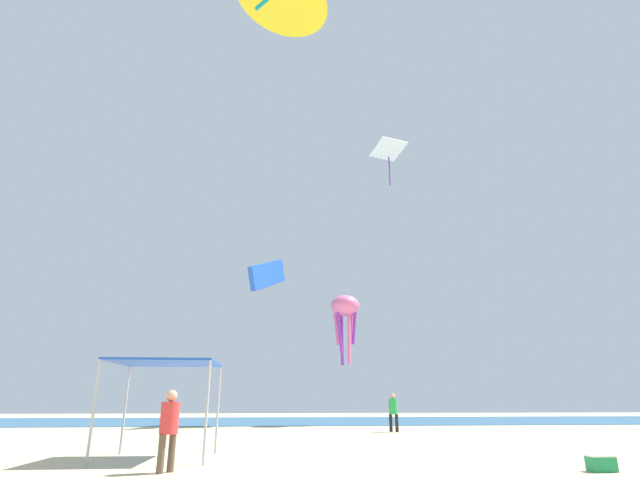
% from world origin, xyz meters
% --- Properties ---
extents(ground, '(110.00, 110.00, 0.10)m').
position_xyz_m(ground, '(0.00, 0.00, -0.05)').
color(ground, '#D1BA8C').
extents(ocean_strip, '(110.00, 18.14, 0.03)m').
position_xyz_m(ocean_strip, '(0.00, 28.26, 0.01)').
color(ocean_strip, '#28608C').
rests_on(ocean_strip, ground).
extents(canopy_tent, '(2.88, 2.91, 2.61)m').
position_xyz_m(canopy_tent, '(-4.55, 0.92, 2.47)').
color(canopy_tent, '#B2B2B7').
rests_on(canopy_tent, ground).
extents(person_near_tent, '(0.46, 0.46, 1.92)m').
position_xyz_m(person_near_tent, '(4.93, 12.67, 1.12)').
color(person_near_tent, black).
rests_on(person_near_tent, ground).
extents(person_leftmost, '(0.42, 0.42, 1.77)m').
position_xyz_m(person_leftmost, '(-3.82, -1.82, 1.04)').
color(person_leftmost, brown).
rests_on(person_leftmost, ground).
extents(cooler_box, '(0.57, 0.37, 0.35)m').
position_xyz_m(cooler_box, '(6.01, -2.59, 0.18)').
color(cooler_box, '#1E8C4C').
rests_on(cooler_box, ground).
extents(kite_parafoil_blue, '(2.68, 5.28, 3.42)m').
position_xyz_m(kite_parafoil_blue, '(-1.98, 20.59, 10.20)').
color(kite_parafoil_blue, blue).
extents(kite_diamond_white, '(3.11, 3.06, 3.72)m').
position_xyz_m(kite_diamond_white, '(7.92, 22.64, 21.83)').
color(kite_diamond_white, white).
extents(kite_octopus_pink, '(2.49, 2.49, 4.80)m').
position_xyz_m(kite_octopus_pink, '(3.57, 20.11, 7.70)').
color(kite_octopus_pink, pink).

